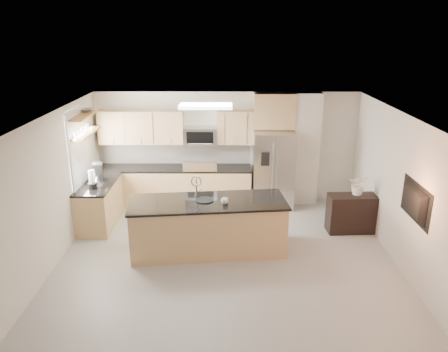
{
  "coord_description": "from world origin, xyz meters",
  "views": [
    {
      "loc": [
        -0.01,
        -6.61,
        3.97
      ],
      "look_at": [
        -0.05,
        1.3,
        1.27
      ],
      "focal_mm": 35.0,
      "sensor_mm": 36.0,
      "label": 1
    }
  ],
  "objects_px": {
    "cup": "(225,201)",
    "bowl": "(87,110)",
    "island": "(208,226)",
    "range": "(201,186)",
    "credenza": "(352,213)",
    "kettle": "(97,181)",
    "television": "(410,202)",
    "coffee_maker": "(98,172)",
    "flower_vase": "(360,179)",
    "refrigerator": "(273,169)",
    "platter": "(205,200)",
    "microwave": "(200,136)",
    "blender": "(92,181)"
  },
  "relations": [
    {
      "from": "range",
      "to": "platter",
      "type": "height_order",
      "value": "range"
    },
    {
      "from": "cup",
      "to": "bowl",
      "type": "bearing_deg",
      "value": 150.5
    },
    {
      "from": "island",
      "to": "range",
      "type": "bearing_deg",
      "value": 90.34
    },
    {
      "from": "island",
      "to": "platter",
      "type": "xyz_separation_m",
      "value": [
        -0.06,
        0.03,
        0.5
      ]
    },
    {
      "from": "credenza",
      "to": "blender",
      "type": "relative_size",
      "value": 2.55
    },
    {
      "from": "island",
      "to": "platter",
      "type": "relative_size",
      "value": 8.87
    },
    {
      "from": "microwave",
      "to": "blender",
      "type": "height_order",
      "value": "microwave"
    },
    {
      "from": "bowl",
      "to": "television",
      "type": "xyz_separation_m",
      "value": [
        5.76,
        -2.38,
        -1.03
      ]
    },
    {
      "from": "credenza",
      "to": "flower_vase",
      "type": "distance_m",
      "value": 0.72
    },
    {
      "from": "coffee_maker",
      "to": "television",
      "type": "bearing_deg",
      "value": -21.65
    },
    {
      "from": "cup",
      "to": "kettle",
      "type": "height_order",
      "value": "kettle"
    },
    {
      "from": "microwave",
      "to": "coffee_maker",
      "type": "distance_m",
      "value": 2.39
    },
    {
      "from": "range",
      "to": "microwave",
      "type": "xyz_separation_m",
      "value": [
        0.0,
        0.12,
        1.16
      ]
    },
    {
      "from": "range",
      "to": "cup",
      "type": "relative_size",
      "value": 8.57
    },
    {
      "from": "range",
      "to": "island",
      "type": "distance_m",
      "value": 2.22
    },
    {
      "from": "refrigerator",
      "to": "coffee_maker",
      "type": "xyz_separation_m",
      "value": [
        -3.75,
        -0.85,
        0.21
      ]
    },
    {
      "from": "refrigerator",
      "to": "cup",
      "type": "bearing_deg",
      "value": -115.63
    },
    {
      "from": "cup",
      "to": "coffee_maker",
      "type": "xyz_separation_m",
      "value": [
        -2.66,
        1.43,
        0.06
      ]
    },
    {
      "from": "credenza",
      "to": "refrigerator",
      "type": "bearing_deg",
      "value": 134.44
    },
    {
      "from": "range",
      "to": "platter",
      "type": "relative_size",
      "value": 3.44
    },
    {
      "from": "blender",
      "to": "bowl",
      "type": "xyz_separation_m",
      "value": [
        -0.18,
        0.65,
        1.29
      ]
    },
    {
      "from": "platter",
      "to": "coffee_maker",
      "type": "distance_m",
      "value": 2.63
    },
    {
      "from": "microwave",
      "to": "refrigerator",
      "type": "relative_size",
      "value": 0.43
    },
    {
      "from": "platter",
      "to": "coffee_maker",
      "type": "xyz_separation_m",
      "value": [
        -2.29,
        1.29,
        0.1
      ]
    },
    {
      "from": "refrigerator",
      "to": "microwave",
      "type": "bearing_deg",
      "value": 174.14
    },
    {
      "from": "television",
      "to": "kettle",
      "type": "bearing_deg",
      "value": 71.23
    },
    {
      "from": "island",
      "to": "blender",
      "type": "relative_size",
      "value": 7.65
    },
    {
      "from": "platter",
      "to": "cup",
      "type": "bearing_deg",
      "value": -22.21
    },
    {
      "from": "range",
      "to": "cup",
      "type": "bearing_deg",
      "value": -76.39
    },
    {
      "from": "island",
      "to": "credenza",
      "type": "height_order",
      "value": "island"
    },
    {
      "from": "flower_vase",
      "to": "television",
      "type": "xyz_separation_m",
      "value": [
        0.27,
        -1.77,
        0.24
      ]
    },
    {
      "from": "kettle",
      "to": "cup",
      "type": "bearing_deg",
      "value": -22.83
    },
    {
      "from": "microwave",
      "to": "refrigerator",
      "type": "bearing_deg",
      "value": -5.86
    },
    {
      "from": "range",
      "to": "flower_vase",
      "type": "xyz_separation_m",
      "value": [
        3.24,
        -1.35,
        0.63
      ]
    },
    {
      "from": "credenza",
      "to": "platter",
      "type": "xyz_separation_m",
      "value": [
        -2.95,
        -0.79,
        0.6
      ]
    },
    {
      "from": "platter",
      "to": "flower_vase",
      "type": "relative_size",
      "value": 0.52
    },
    {
      "from": "blender",
      "to": "flower_vase",
      "type": "xyz_separation_m",
      "value": [
        5.31,
        0.04,
        0.02
      ]
    },
    {
      "from": "range",
      "to": "blender",
      "type": "height_order",
      "value": "blender"
    },
    {
      "from": "credenza",
      "to": "bowl",
      "type": "bearing_deg",
      "value": 169.69
    },
    {
      "from": "flower_vase",
      "to": "coffee_maker",
      "type": "bearing_deg",
      "value": 175.15
    },
    {
      "from": "platter",
      "to": "kettle",
      "type": "xyz_separation_m",
      "value": [
        -2.22,
        0.94,
        0.03
      ]
    },
    {
      "from": "platter",
      "to": "television",
      "type": "xyz_separation_m",
      "value": [
        3.31,
        -0.94,
        0.36
      ]
    },
    {
      "from": "platter",
      "to": "coffee_maker",
      "type": "bearing_deg",
      "value": 150.74
    },
    {
      "from": "microwave",
      "to": "coffee_maker",
      "type": "height_order",
      "value": "microwave"
    },
    {
      "from": "kettle",
      "to": "microwave",
      "type": "bearing_deg",
      "value": 33.96
    },
    {
      "from": "kettle",
      "to": "bowl",
      "type": "distance_m",
      "value": 1.46
    },
    {
      "from": "island",
      "to": "credenza",
      "type": "bearing_deg",
      "value": 9.53
    },
    {
      "from": "credenza",
      "to": "cup",
      "type": "bearing_deg",
      "value": -163.43
    },
    {
      "from": "refrigerator",
      "to": "television",
      "type": "xyz_separation_m",
      "value": [
        1.85,
        -3.07,
        0.46
      ]
    },
    {
      "from": "range",
      "to": "island",
      "type": "relative_size",
      "value": 0.39
    }
  ]
}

